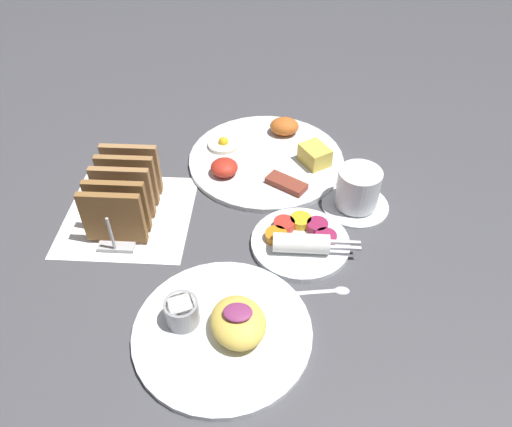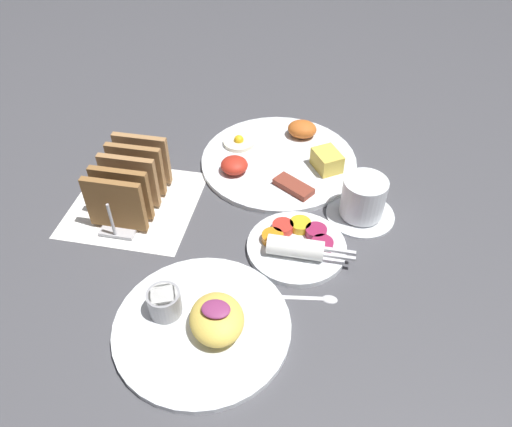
# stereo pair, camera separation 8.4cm
# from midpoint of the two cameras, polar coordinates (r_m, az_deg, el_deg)

# --- Properties ---
(ground_plane) EXTENTS (3.00, 3.00, 0.00)m
(ground_plane) POSITION_cam_midpoint_polar(r_m,az_deg,el_deg) (0.86, -3.00, -1.83)
(ground_plane) COLOR #47474C
(napkin_flat) EXTENTS (0.22, 0.22, 0.00)m
(napkin_flat) POSITION_cam_midpoint_polar(r_m,az_deg,el_deg) (0.92, -11.17, 0.97)
(napkin_flat) COLOR white
(napkin_flat) RESTS_ON ground_plane
(plate_breakfast) EXTENTS (0.31, 0.31, 0.05)m
(plate_breakfast) POSITION_cam_midpoint_polar(r_m,az_deg,el_deg) (1.00, 5.23, 6.20)
(plate_breakfast) COLOR white
(plate_breakfast) RESTS_ON ground_plane
(plate_condiments) EXTENTS (0.18, 0.16, 0.04)m
(plate_condiments) POSITION_cam_midpoint_polar(r_m,az_deg,el_deg) (0.82, 7.65, -3.68)
(plate_condiments) COLOR white
(plate_condiments) RESTS_ON ground_plane
(plate_foreground) EXTENTS (0.25, 0.25, 0.06)m
(plate_foreground) POSITION_cam_midpoint_polar(r_m,az_deg,el_deg) (0.72, -2.77, -12.47)
(plate_foreground) COLOR white
(plate_foreground) RESTS_ON ground_plane
(toast_rack) EXTENTS (0.10, 0.18, 0.10)m
(toast_rack) POSITION_cam_midpoint_polar(r_m,az_deg,el_deg) (0.89, -11.60, 3.38)
(toast_rack) COLOR #B7B7BC
(toast_rack) RESTS_ON ground_plane
(coffee_cup) EXTENTS (0.12, 0.12, 0.08)m
(coffee_cup) POSITION_cam_midpoint_polar(r_m,az_deg,el_deg) (0.89, 14.80, 1.36)
(coffee_cup) COLOR white
(coffee_cup) RESTS_ON ground_plane
(teaspoon) EXTENTS (0.13, 0.03, 0.01)m
(teaspoon) POSITION_cam_midpoint_polar(r_m,az_deg,el_deg) (0.76, 9.16, -9.61)
(teaspoon) COLOR silver
(teaspoon) RESTS_ON ground_plane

